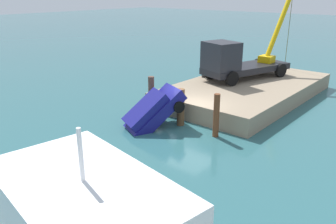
% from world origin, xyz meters
% --- Properties ---
extents(ground, '(200.00, 200.00, 0.00)m').
position_xyz_m(ground, '(0.00, 0.00, 0.00)').
color(ground, '#2D6066').
extents(dock, '(13.18, 7.29, 1.09)m').
position_xyz_m(dock, '(-6.55, 0.00, 0.55)').
color(dock, gray).
rests_on(dock, ground).
extents(crane_truck, '(8.85, 4.26, 6.40)m').
position_xyz_m(crane_truck, '(-6.82, -1.04, 2.48)').
color(crane_truck, black).
rests_on(crane_truck, dock).
extents(dock_worker, '(0.34, 0.34, 1.82)m').
position_xyz_m(dock_worker, '(-5.82, -3.24, 2.03)').
color(dock_worker, '#353535').
rests_on(dock_worker, dock).
extents(salvaged_car, '(4.39, 3.29, 3.37)m').
position_xyz_m(salvaged_car, '(2.19, -1.43, 0.63)').
color(salvaged_car, navy).
rests_on(salvaged_car, ground).
extents(piling_near, '(0.36, 0.36, 2.42)m').
position_xyz_m(piling_near, '(0.58, -2.61, 1.21)').
color(piling_near, brown).
rests_on(piling_near, ground).
extents(piling_mid, '(0.42, 0.42, 2.12)m').
position_xyz_m(piling_mid, '(0.72, -0.24, 1.06)').
color(piling_mid, brown).
rests_on(piling_mid, ground).
extents(piling_far, '(0.32, 0.32, 2.31)m').
position_xyz_m(piling_far, '(0.82, 2.17, 1.16)').
color(piling_far, brown).
rests_on(piling_far, ground).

